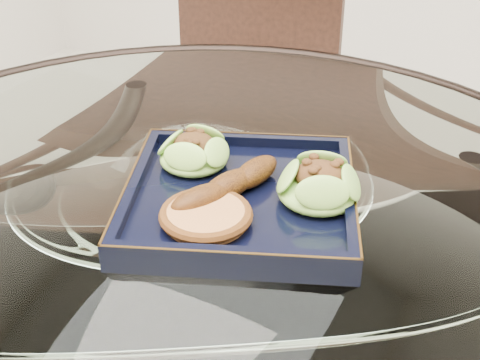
% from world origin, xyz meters
% --- Properties ---
extents(dining_table, '(1.13, 1.13, 0.77)m').
position_xyz_m(dining_table, '(-0.00, -0.00, 0.60)').
color(dining_table, white).
rests_on(dining_table, ground).
extents(dining_chair, '(0.42, 0.42, 0.86)m').
position_xyz_m(dining_chair, '(-0.22, 0.56, 0.48)').
color(dining_chair, '#331A11').
rests_on(dining_chair, ground).
extents(navy_plate, '(0.35, 0.35, 0.02)m').
position_xyz_m(navy_plate, '(0.06, 0.01, 0.77)').
color(navy_plate, black).
rests_on(navy_plate, dining_table).
extents(lettuce_wrap_left, '(0.11, 0.11, 0.03)m').
position_xyz_m(lettuce_wrap_left, '(-0.03, 0.05, 0.80)').
color(lettuce_wrap_left, '#72AE32').
rests_on(lettuce_wrap_left, navy_plate).
extents(lettuce_wrap_right, '(0.10, 0.10, 0.03)m').
position_xyz_m(lettuce_wrap_right, '(0.15, 0.04, 0.80)').
color(lettuce_wrap_right, '#53962B').
rests_on(lettuce_wrap_right, navy_plate).
extents(roasted_plantain, '(0.08, 0.16, 0.03)m').
position_xyz_m(roasted_plantain, '(0.05, 0.00, 0.80)').
color(roasted_plantain, '#552A09').
rests_on(roasted_plantain, navy_plate).
extents(crumb_patty, '(0.10, 0.10, 0.02)m').
position_xyz_m(crumb_patty, '(0.05, -0.06, 0.79)').
color(crumb_patty, '#B4703C').
rests_on(crumb_patty, navy_plate).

